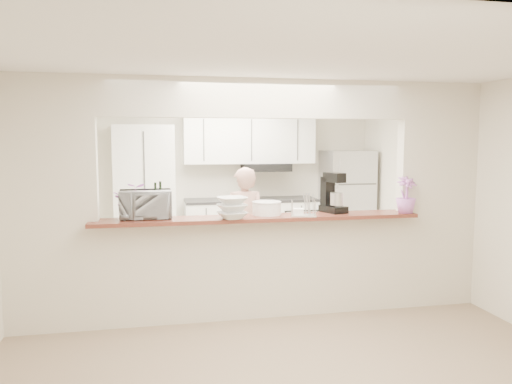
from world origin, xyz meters
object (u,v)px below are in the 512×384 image
object	(u,v)px
refrigerator	(346,202)
toaster_oven	(146,204)
stand_mixer	(333,194)
person	(244,227)

from	to	relation	value
refrigerator	toaster_oven	world-z (taller)	refrigerator
refrigerator	stand_mixer	bearing A→B (deg)	-114.98
refrigerator	person	xyz separation A→B (m)	(-1.99, -1.50, -0.09)
refrigerator	person	size ratio (longest dim) A/B	1.11
stand_mixer	refrigerator	bearing A→B (deg)	65.02
toaster_oven	stand_mixer	world-z (taller)	stand_mixer
stand_mixer	person	xyz separation A→B (m)	(-0.79, 1.08, -0.52)
refrigerator	toaster_oven	xyz separation A→B (m)	(-3.20, -2.60, 0.38)
refrigerator	stand_mixer	world-z (taller)	refrigerator
refrigerator	stand_mixer	distance (m)	2.89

